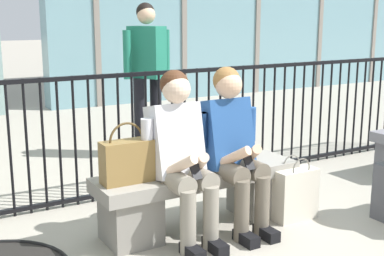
{
  "coord_description": "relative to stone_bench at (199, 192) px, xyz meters",
  "views": [
    {
      "loc": [
        -1.93,
        -3.23,
        1.59
      ],
      "look_at": [
        0.0,
        0.1,
        0.75
      ],
      "focal_mm": 49.06,
      "sensor_mm": 36.0,
      "label": 1
    }
  ],
  "objects": [
    {
      "name": "shopping_bag",
      "position": [
        0.73,
        -0.26,
        -0.06
      ],
      "size": [
        0.35,
        0.16,
        0.51
      ],
      "color": "beige",
      "rests_on": "ground"
    },
    {
      "name": "plaza_railing",
      "position": [
        0.0,
        0.91,
        0.28
      ],
      "size": [
        7.08,
        0.04,
        1.1
      ],
      "color": "black",
      "rests_on": "ground"
    },
    {
      "name": "stone_bench",
      "position": [
        0.0,
        0.0,
        0.0
      ],
      "size": [
        1.6,
        0.44,
        0.45
      ],
      "color": "gray",
      "rests_on": "ground"
    },
    {
      "name": "handbag_on_bench",
      "position": [
        -0.58,
        -0.01,
        0.34
      ],
      "size": [
        0.36,
        0.15,
        0.42
      ],
      "color": "olive",
      "rests_on": "stone_bench"
    },
    {
      "name": "bystander_at_railing",
      "position": [
        0.54,
        2.02,
        0.73
      ],
      "size": [
        0.55,
        0.44,
        1.71
      ],
      "color": "black",
      "rests_on": "ground"
    },
    {
      "name": "ground_plane",
      "position": [
        0.0,
        0.0,
        -0.27
      ],
      "size": [
        60.0,
        60.0,
        0.0
      ],
      "primitive_type": "plane",
      "color": "#A8A091"
    },
    {
      "name": "seated_person_companion",
      "position": [
        0.22,
        -0.13,
        0.38
      ],
      "size": [
        0.52,
        0.66,
        1.21
      ],
      "color": "#6B6051",
      "rests_on": "ground"
    },
    {
      "name": "seated_person_with_phone",
      "position": [
        -0.22,
        -0.13,
        0.38
      ],
      "size": [
        0.52,
        0.66,
        1.21
      ],
      "color": "gray",
      "rests_on": "ground"
    }
  ]
}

